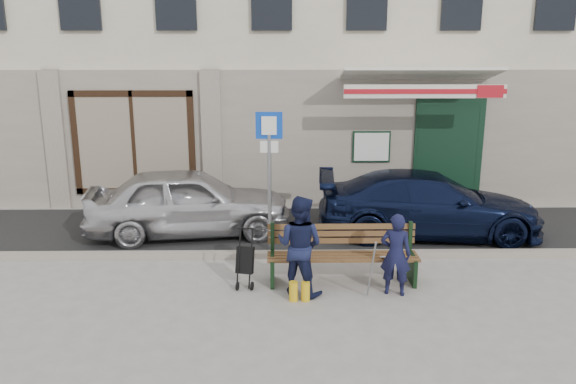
{
  "coord_description": "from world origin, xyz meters",
  "views": [
    {
      "loc": [
        0.17,
        -8.0,
        3.64
      ],
      "look_at": [
        0.31,
        1.6,
        1.2
      ],
      "focal_mm": 35.0,
      "sensor_mm": 36.0,
      "label": 1
    }
  ],
  "objects_px": {
    "man": "(396,254)",
    "woman": "(300,245)",
    "car_navy": "(429,204)",
    "stroller": "(245,261)",
    "bench": "(340,256)",
    "parking_sign": "(269,160)",
    "car_silver": "(189,202)"
  },
  "relations": [
    {
      "from": "car_navy",
      "to": "woman",
      "type": "bearing_deg",
      "value": 139.96
    },
    {
      "from": "bench",
      "to": "man",
      "type": "relative_size",
      "value": 1.87
    },
    {
      "from": "car_silver",
      "to": "bench",
      "type": "bearing_deg",
      "value": -139.38
    },
    {
      "from": "car_silver",
      "to": "stroller",
      "type": "bearing_deg",
      "value": -161.37
    },
    {
      "from": "car_navy",
      "to": "car_silver",
      "type": "bearing_deg",
      "value": 93.04
    },
    {
      "from": "car_silver",
      "to": "man",
      "type": "bearing_deg",
      "value": -136.9
    },
    {
      "from": "car_silver",
      "to": "man",
      "type": "distance_m",
      "value": 4.61
    },
    {
      "from": "car_navy",
      "to": "parking_sign",
      "type": "xyz_separation_m",
      "value": [
        -3.17,
        -0.87,
        1.08
      ]
    },
    {
      "from": "car_silver",
      "to": "car_navy",
      "type": "xyz_separation_m",
      "value": [
        4.8,
        -0.09,
        -0.05
      ]
    },
    {
      "from": "bench",
      "to": "car_navy",
      "type": "bearing_deg",
      "value": 49.66
    },
    {
      "from": "stroller",
      "to": "woman",
      "type": "bearing_deg",
      "value": -5.93
    },
    {
      "from": "woman",
      "to": "car_navy",
      "type": "bearing_deg",
      "value": -106.95
    },
    {
      "from": "parking_sign",
      "to": "man",
      "type": "bearing_deg",
      "value": -43.39
    },
    {
      "from": "car_silver",
      "to": "car_navy",
      "type": "distance_m",
      "value": 4.81
    },
    {
      "from": "parking_sign",
      "to": "stroller",
      "type": "height_order",
      "value": "parking_sign"
    },
    {
      "from": "car_silver",
      "to": "man",
      "type": "relative_size",
      "value": 3.15
    },
    {
      "from": "car_navy",
      "to": "parking_sign",
      "type": "relative_size",
      "value": 1.71
    },
    {
      "from": "man",
      "to": "woman",
      "type": "height_order",
      "value": "woman"
    },
    {
      "from": "car_silver",
      "to": "woman",
      "type": "xyz_separation_m",
      "value": [
        2.12,
        -2.85,
        0.08
      ]
    },
    {
      "from": "parking_sign",
      "to": "man",
      "type": "distance_m",
      "value": 2.96
    },
    {
      "from": "parking_sign",
      "to": "woman",
      "type": "xyz_separation_m",
      "value": [
        0.48,
        -1.89,
        -0.95
      ]
    },
    {
      "from": "car_silver",
      "to": "parking_sign",
      "type": "distance_m",
      "value": 2.16
    },
    {
      "from": "man",
      "to": "stroller",
      "type": "xyz_separation_m",
      "value": [
        -2.3,
        0.34,
        -0.23
      ]
    },
    {
      "from": "bench",
      "to": "stroller",
      "type": "xyz_separation_m",
      "value": [
        -1.5,
        -0.1,
        -0.05
      ]
    },
    {
      "from": "car_silver",
      "to": "car_navy",
      "type": "relative_size",
      "value": 0.91
    },
    {
      "from": "bench",
      "to": "parking_sign",
      "type": "bearing_deg",
      "value": 126.93
    },
    {
      "from": "car_navy",
      "to": "bench",
      "type": "distance_m",
      "value": 3.14
    },
    {
      "from": "parking_sign",
      "to": "stroller",
      "type": "distance_m",
      "value": 2.11
    },
    {
      "from": "man",
      "to": "woman",
      "type": "distance_m",
      "value": 1.46
    },
    {
      "from": "car_silver",
      "to": "bench",
      "type": "relative_size",
      "value": 1.68
    },
    {
      "from": "stroller",
      "to": "car_silver",
      "type": "bearing_deg",
      "value": 128.59
    },
    {
      "from": "car_navy",
      "to": "stroller",
      "type": "height_order",
      "value": "car_navy"
    }
  ]
}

